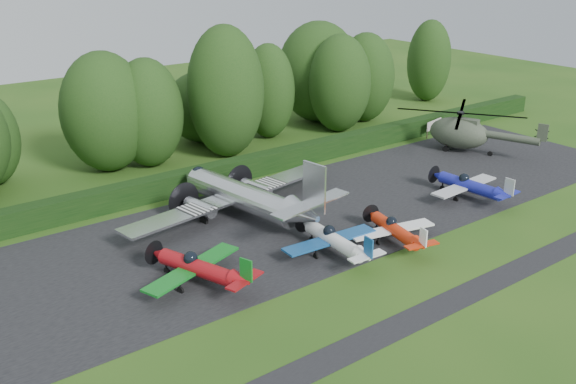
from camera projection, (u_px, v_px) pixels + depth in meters
ground at (395, 261)px, 45.47m from camera, size 160.00×160.00×0.00m
apron at (308, 216)px, 52.92m from camera, size 70.00×18.00×0.01m
taxiway_verge at (463, 296)px, 40.99m from camera, size 70.00×2.00×0.00m
hedgerow at (236, 179)px, 61.13m from camera, size 90.00×1.60×2.00m
transport_plane at (243, 196)px, 51.95m from camera, size 21.06×16.15×6.75m
light_plane_red at (199, 268)px, 41.88m from camera, size 8.01×8.42×3.08m
light_plane_white at (334, 240)px, 45.91m from camera, size 7.56×7.95×2.90m
light_plane_orange at (395, 230)px, 47.77m from camera, size 6.93×7.29×2.66m
light_plane_blue at (470, 185)px, 56.13m from camera, size 7.70×8.09×2.96m
helicopter at (460, 130)px, 68.59m from camera, size 13.38×15.67×4.31m
sign_board at (434, 125)px, 74.48m from camera, size 3.31×0.12×1.86m
tree_0 at (269, 91)px, 72.40m from camera, size 5.99×5.99×10.77m
tree_1 at (148, 113)px, 63.01m from camera, size 7.04×7.04×10.88m
tree_4 at (226, 92)px, 65.50m from camera, size 7.92×7.92×13.64m
tree_5 at (340, 83)px, 74.78m from camera, size 7.32×7.32×11.45m
tree_6 at (105, 112)px, 61.67m from camera, size 8.54×8.54×11.72m
tree_7 at (365, 77)px, 79.29m from camera, size 7.20×7.20×10.98m
tree_9 at (429, 61)px, 89.41m from camera, size 6.05×6.05×11.29m
tree_10 at (203, 107)px, 71.50m from camera, size 8.66×8.66×7.94m
tree_11 at (318, 72)px, 78.99m from camera, size 10.15×10.15×12.35m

